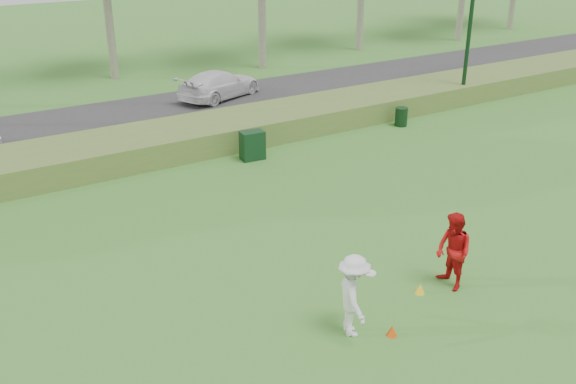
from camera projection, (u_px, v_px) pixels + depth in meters
ground at (383, 304)px, 14.43m from camera, size 120.00×120.00×0.00m
reed_strip at (172, 140)px, 23.55m from camera, size 80.00×3.00×0.90m
park_road at (127, 118)px, 27.60m from camera, size 80.00×6.00×0.06m
player_white at (353, 296)px, 13.09m from camera, size 1.06×1.34×1.82m
player_red at (453, 251)px, 14.76m from camera, size 0.84×1.01×1.87m
cone_orange at (392, 331)px, 13.31m from camera, size 0.23×0.23×0.25m
cone_yellow at (420, 289)px, 14.80m from camera, size 0.23×0.23×0.25m
utility_cabinet at (252, 145)px, 22.82m from camera, size 0.87×0.59×1.04m
trash_bin at (401, 117)px, 26.53m from camera, size 0.64×0.64×0.77m
car_right at (219, 84)px, 30.28m from camera, size 4.84×3.35×1.30m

